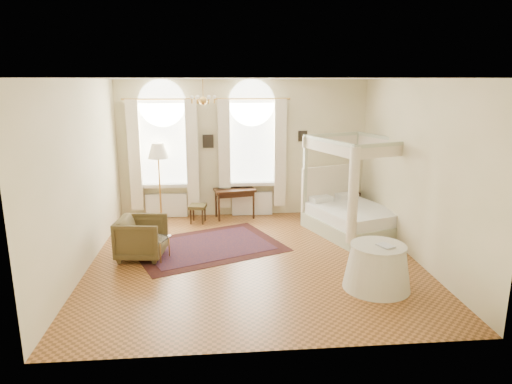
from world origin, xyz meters
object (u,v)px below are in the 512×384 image
at_px(nightstand, 349,203).
at_px(writing_desk, 235,193).
at_px(side_table, 377,267).
at_px(armchair, 142,238).
at_px(floor_lamp, 158,155).
at_px(canopy_bed, 354,212).
at_px(coffee_table, 151,239).
at_px(stool, 198,208).

relative_size(nightstand, writing_desk, 0.57).
height_order(writing_desk, side_table, side_table).
height_order(armchair, floor_lamp, floor_lamp).
bearing_deg(writing_desk, nightstand, 0.00).
xyz_separation_m(canopy_bed, writing_desk, (-2.54, 1.37, 0.14)).
xyz_separation_m(canopy_bed, coffee_table, (-4.21, -1.13, -0.09)).
relative_size(coffee_table, side_table, 0.69).
height_order(canopy_bed, stool, canopy_bed).
bearing_deg(coffee_table, nightstand, 28.98).
bearing_deg(nightstand, armchair, -152.82).
relative_size(armchair, floor_lamp, 0.46).
bearing_deg(armchair, floor_lamp, 4.69).
relative_size(nightstand, coffee_table, 0.80).
bearing_deg(nightstand, side_table, -100.25).
distance_m(canopy_bed, writing_desk, 2.89).
relative_size(writing_desk, floor_lamp, 0.56).
xyz_separation_m(stool, floor_lamp, (-0.88, 0.22, 1.23)).
bearing_deg(floor_lamp, canopy_bed, -16.54).
relative_size(writing_desk, armchair, 1.21).
xyz_separation_m(stool, coffee_table, (-0.79, -2.19, 0.03)).
bearing_deg(coffee_table, floor_lamp, 92.16).
relative_size(canopy_bed, side_table, 2.17).
height_order(canopy_bed, nightstand, canopy_bed).
bearing_deg(canopy_bed, writing_desk, 151.61).
bearing_deg(armchair, nightstand, -55.75).
distance_m(armchair, coffee_table, 0.21).
bearing_deg(canopy_bed, floor_lamp, 163.46).
relative_size(nightstand, stool, 1.35).
distance_m(nightstand, side_table, 4.15).
height_order(canopy_bed, floor_lamp, canopy_bed).
relative_size(floor_lamp, side_table, 1.73).
xyz_separation_m(armchair, coffee_table, (0.19, -0.09, -0.01)).
distance_m(armchair, floor_lamp, 2.62).
height_order(canopy_bed, writing_desk, canopy_bed).
height_order(nightstand, armchair, armchair).
height_order(stool, floor_lamp, floor_lamp).
relative_size(writing_desk, side_table, 0.96).
relative_size(writing_desk, coffee_table, 1.41).
bearing_deg(stool, nightstand, 4.77).
bearing_deg(writing_desk, canopy_bed, -28.39).
distance_m(nightstand, floor_lamp, 4.79).
height_order(stool, armchair, armchair).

